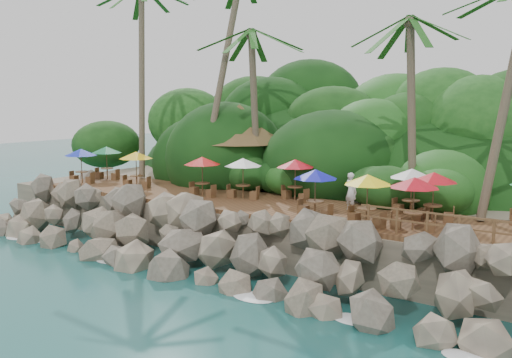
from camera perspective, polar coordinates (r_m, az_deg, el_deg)
The scene contains 11 objects.
ground at distance 22.22m, azimuth -9.04°, elevation -10.58°, with size 140.00×140.00×0.00m, color #19514F.
land_base at distance 34.90m, azimuth 9.44°, elevation -1.85°, with size 32.00×25.20×2.10m, color gray.
jungle_hill at distance 41.88m, azimuth 13.83°, elevation -1.73°, with size 44.80×28.00×15.40m, color #143811.
seawall at distance 23.30m, azimuth -5.67°, elevation -6.67°, with size 29.00×4.00×2.30m, color gray, non-canonical shape.
terrace at distance 26.15m, azimuth 0.00°, elevation -2.60°, with size 26.00×5.00×0.20m, color brown.
jungle_foliage at distance 34.22m, azimuth 8.67°, elevation -3.83°, with size 44.00×16.00×12.00m, color #143811, non-canonical shape.
foam_line at distance 22.42m, azimuth -8.50°, elevation -10.32°, with size 25.20×0.80×0.06m.
palapa at distance 31.32m, azimuth -1.75°, elevation 5.83°, with size 5.31×5.31×4.60m.
dining_clusters at distance 25.31m, azimuth 1.76°, elevation 1.09°, with size 25.46×5.06×2.02m.
railing at distance 19.74m, azimuth 20.60°, elevation -4.68°, with size 7.20×0.10×1.00m.
waiter at distance 24.33m, azimuth 9.94°, elevation -1.29°, with size 0.62×0.41×1.69m, color white.
Camera 1 is at (14.68, -15.06, 7.19)m, focal length 38.05 mm.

